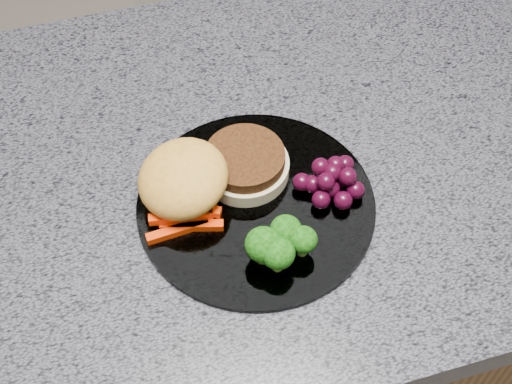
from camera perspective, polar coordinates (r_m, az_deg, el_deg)
The scene contains 7 objects.
island_cabinet at distance 1.22m, azimuth 0.17°, elevation -11.06°, with size 1.20×0.60×0.86m, color brown.
countertop at distance 0.84m, azimuth 0.25°, elevation 2.14°, with size 1.20×0.60×0.04m, color #52515C.
plate at distance 0.78m, azimuth -0.00°, elevation -1.00°, with size 0.26×0.26×0.01m, color white.
burger at distance 0.77m, azimuth -4.04°, elevation 1.31°, with size 0.19×0.13×0.05m.
carrot_sticks at distance 0.76m, azimuth -5.66°, elevation -2.16°, with size 0.08×0.05×0.02m.
broccoli at distance 0.71m, azimuth 1.84°, elevation -4.11°, with size 0.07×0.06×0.05m.
grape_bunch at distance 0.78m, azimuth 6.07°, elevation 0.95°, with size 0.07×0.07×0.04m.
Camera 1 is at (-0.15, -0.50, 1.54)m, focal length 50.00 mm.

